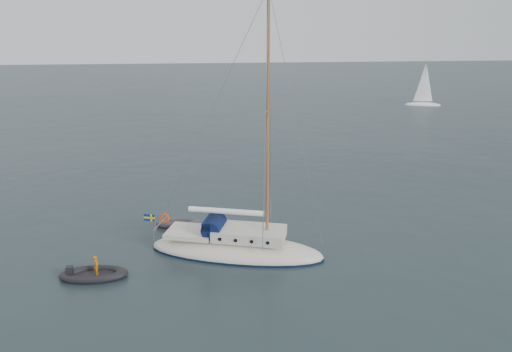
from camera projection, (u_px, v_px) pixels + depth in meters
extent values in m
plane|color=black|center=(245.00, 234.00, 30.38)|extent=(300.00, 300.00, 0.00)
ellipsoid|color=beige|center=(236.00, 251.00, 27.64)|extent=(9.68, 3.01, 1.61)
cube|color=beige|center=(250.00, 232.00, 27.41)|extent=(3.87, 2.04, 0.59)
cube|color=beige|center=(189.00, 238.00, 27.06)|extent=(2.58, 2.04, 0.27)
cylinder|color=#0B1537|center=(213.00, 229.00, 27.09)|extent=(1.03, 1.78, 1.03)
cube|color=#0B1537|center=(209.00, 225.00, 27.00)|extent=(0.48, 1.78, 0.43)
cylinder|color=#9B6134|center=(268.00, 121.00, 25.77)|extent=(0.16, 0.16, 12.91)
cylinder|color=#9B6134|center=(268.00, 108.00, 25.58)|extent=(0.05, 2.37, 0.05)
cylinder|color=#9B6134|center=(226.00, 213.00, 26.93)|extent=(4.52, 0.11, 0.11)
cylinder|color=white|center=(226.00, 212.00, 26.91)|extent=(4.20, 0.30, 0.30)
cylinder|color=gray|center=(156.00, 232.00, 26.71)|extent=(0.04, 2.37, 0.04)
torus|color=#FF3A00|center=(156.00, 227.00, 27.32)|extent=(0.58, 0.11, 0.58)
cylinder|color=#9B6134|center=(149.00, 234.00, 26.70)|extent=(0.03, 0.03, 0.97)
cube|color=navy|center=(142.00, 228.00, 26.57)|extent=(0.65, 0.02, 0.41)
cube|color=#DEC802|center=(142.00, 228.00, 26.57)|extent=(0.67, 0.03, 0.10)
cube|color=#DEC802|center=(145.00, 228.00, 26.58)|extent=(0.10, 0.03, 0.43)
cylinder|color=black|center=(223.00, 226.00, 28.23)|extent=(0.19, 0.06, 0.19)
cylinder|color=black|center=(226.00, 241.00, 26.26)|extent=(0.19, 0.06, 0.19)
cylinder|color=black|center=(238.00, 225.00, 28.33)|extent=(0.19, 0.06, 0.19)
cylinder|color=black|center=(242.00, 240.00, 26.37)|extent=(0.19, 0.06, 0.19)
cylinder|color=black|center=(253.00, 224.00, 28.44)|extent=(0.19, 0.06, 0.19)
cylinder|color=black|center=(258.00, 239.00, 26.47)|extent=(0.19, 0.06, 0.19)
cylinder|color=black|center=(268.00, 224.00, 28.54)|extent=(0.19, 0.06, 0.19)
cylinder|color=black|center=(274.00, 238.00, 26.58)|extent=(0.19, 0.06, 0.19)
cube|color=#494A4D|center=(178.00, 224.00, 31.60)|extent=(1.72, 0.71, 0.10)
cube|color=black|center=(94.00, 275.00, 25.01)|extent=(2.12, 0.88, 0.11)
cube|color=black|center=(69.00, 272.00, 24.79)|extent=(0.31, 0.31, 0.53)
imported|color=#D76A03|center=(96.00, 265.00, 24.87)|extent=(0.30, 0.41, 1.02)
ellipsoid|color=white|center=(423.00, 105.00, 79.93)|extent=(5.58, 1.86, 0.93)
cylinder|color=gray|center=(425.00, 82.00, 78.87)|extent=(0.09, 0.09, 6.51)
cone|color=white|center=(425.00, 82.00, 78.87)|extent=(2.98, 2.98, 6.05)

